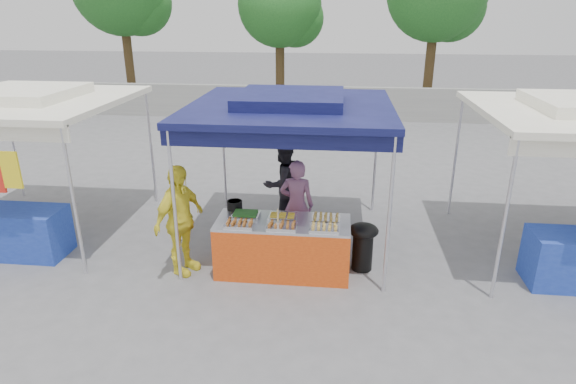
# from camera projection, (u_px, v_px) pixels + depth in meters

# --- Properties ---
(ground_plane) EXTENTS (80.00, 80.00, 0.00)m
(ground_plane) POSITION_uv_depth(u_px,v_px,m) (284.00, 268.00, 7.54)
(ground_plane) COLOR slate
(back_wall) EXTENTS (40.00, 0.25, 1.20)m
(back_wall) POSITION_uv_depth(u_px,v_px,m) (319.00, 103.00, 17.55)
(back_wall) COLOR gray
(back_wall) RESTS_ON ground_plane
(main_canopy) EXTENTS (3.20, 3.20, 2.57)m
(main_canopy) POSITION_uv_depth(u_px,v_px,m) (291.00, 106.00, 7.60)
(main_canopy) COLOR silver
(main_canopy) RESTS_ON ground_plane
(neighbor_stall_left) EXTENTS (3.20, 3.20, 2.57)m
(neighbor_stall_left) POSITION_uv_depth(u_px,v_px,m) (18.00, 151.00, 7.96)
(neighbor_stall_left) COLOR silver
(neighbor_stall_left) RESTS_ON ground_plane
(tree_1) EXTENTS (3.35, 3.26, 5.61)m
(tree_1) POSITION_uv_depth(u_px,v_px,m) (284.00, 9.00, 18.80)
(tree_1) COLOR #47341B
(tree_1) RESTS_ON ground_plane
(vendor_table) EXTENTS (2.00, 0.80, 0.85)m
(vendor_table) POSITION_uv_depth(u_px,v_px,m) (283.00, 247.00, 7.29)
(vendor_table) COLOR #D44713
(vendor_table) RESTS_ON ground_plane
(food_tray_fl) EXTENTS (0.42, 0.30, 0.07)m
(food_tray_fl) POSITION_uv_depth(u_px,v_px,m) (239.00, 224.00, 6.97)
(food_tray_fl) COLOR silver
(food_tray_fl) RESTS_ON vendor_table
(food_tray_fm) EXTENTS (0.42, 0.30, 0.07)m
(food_tray_fm) POSITION_uv_depth(u_px,v_px,m) (282.00, 226.00, 6.91)
(food_tray_fm) COLOR silver
(food_tray_fm) RESTS_ON vendor_table
(food_tray_fr) EXTENTS (0.42, 0.30, 0.07)m
(food_tray_fr) POSITION_uv_depth(u_px,v_px,m) (324.00, 228.00, 6.84)
(food_tray_fr) COLOR silver
(food_tray_fr) RESTS_ON vendor_table
(food_tray_bl) EXTENTS (0.42, 0.30, 0.07)m
(food_tray_bl) POSITION_uv_depth(u_px,v_px,m) (246.00, 215.00, 7.28)
(food_tray_bl) COLOR silver
(food_tray_bl) RESTS_ON vendor_table
(food_tray_bm) EXTENTS (0.42, 0.30, 0.07)m
(food_tray_bm) POSITION_uv_depth(u_px,v_px,m) (283.00, 216.00, 7.23)
(food_tray_bm) COLOR silver
(food_tray_bm) RESTS_ON vendor_table
(food_tray_br) EXTENTS (0.42, 0.30, 0.07)m
(food_tray_br) POSITION_uv_depth(u_px,v_px,m) (326.00, 218.00, 7.16)
(food_tray_br) COLOR silver
(food_tray_br) RESTS_ON vendor_table
(cooking_pot) EXTENTS (0.24, 0.24, 0.14)m
(cooking_pot) POSITION_uv_depth(u_px,v_px,m) (235.00, 205.00, 7.55)
(cooking_pot) COLOR black
(cooking_pot) RESTS_ON vendor_table
(skewer_cup) EXTENTS (0.09, 0.09, 0.11)m
(skewer_cup) POSITION_uv_depth(u_px,v_px,m) (278.00, 225.00, 6.88)
(skewer_cup) COLOR silver
(skewer_cup) RESTS_ON vendor_table
(wok_burner) EXTENTS (0.45, 0.45, 0.76)m
(wok_burner) POSITION_uv_depth(u_px,v_px,m) (363.00, 243.00, 7.37)
(wok_burner) COLOR black
(wok_burner) RESTS_ON ground_plane
(crate_left) EXTENTS (0.44, 0.31, 0.26)m
(crate_left) POSITION_uv_depth(u_px,v_px,m) (258.00, 239.00, 8.18)
(crate_left) COLOR #152CB2
(crate_left) RESTS_ON ground_plane
(crate_right) EXTENTS (0.51, 0.36, 0.31)m
(crate_right) POSITION_uv_depth(u_px,v_px,m) (310.00, 248.00, 7.83)
(crate_right) COLOR #152CB2
(crate_right) RESTS_ON ground_plane
(crate_stacked) EXTENTS (0.48, 0.34, 0.29)m
(crate_stacked) POSITION_uv_depth(u_px,v_px,m) (310.00, 232.00, 7.73)
(crate_stacked) COLOR #152CB2
(crate_stacked) RESTS_ON crate_right
(vendor_woman) EXTENTS (0.58, 0.40, 1.55)m
(vendor_woman) POSITION_uv_depth(u_px,v_px,m) (297.00, 205.00, 7.93)
(vendor_woman) COLOR #965F85
(vendor_woman) RESTS_ON ground_plane
(helper_man) EXTENTS (1.02, 1.00, 1.65)m
(helper_man) POSITION_uv_depth(u_px,v_px,m) (283.00, 184.00, 8.74)
(helper_man) COLOR black
(helper_man) RESTS_ON ground_plane
(customer_person) EXTENTS (0.78, 1.09, 1.71)m
(customer_person) POSITION_uv_depth(u_px,v_px,m) (180.00, 220.00, 7.15)
(customer_person) COLOR yellow
(customer_person) RESTS_ON ground_plane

